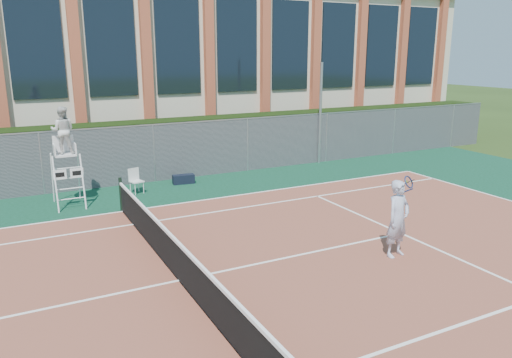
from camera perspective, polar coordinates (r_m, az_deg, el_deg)
name	(u,v)px	position (r m, az deg, el deg)	size (l,w,h in m)	color
ground	(179,282)	(11.29, -8.75, -11.53)	(120.00, 120.00, 0.00)	#233814
apron	(166,265)	(12.16, -10.28, -9.62)	(36.00, 20.00, 0.01)	#0C351C
tennis_court	(179,281)	(11.29, -8.75, -11.43)	(23.77, 10.97, 0.02)	brown
tennis_net	(178,259)	(11.07, -8.85, -9.02)	(0.10, 11.30, 1.10)	black
fence	(101,159)	(19.14, -17.34, 2.24)	(40.00, 0.06, 2.20)	#595E60
hedge	(95,153)	(20.30, -17.94, 2.86)	(40.00, 1.40, 2.20)	black
building	(62,67)	(27.83, -21.25, 11.84)	(45.00, 10.60, 8.22)	beige
steel_pole	(320,114)	(22.48, 7.35, 7.41)	(0.12, 0.12, 4.46)	#9EA0A5
umpire_chair	(63,133)	(17.02, -21.19, 4.90)	(0.91, 1.41, 3.28)	white
plastic_chair	(135,179)	(18.19, -13.64, 0.04)	(0.51, 0.51, 0.89)	silver
sports_bag_near	(184,179)	(19.22, -8.29, -0.01)	(0.82, 0.33, 0.35)	black
sports_bag_far	(181,179)	(19.47, -8.56, -0.01)	(0.58, 0.25, 0.23)	black
tennis_player	(398,219)	(12.56, 15.92, -4.37)	(1.08, 0.75, 1.90)	#AFB6D2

